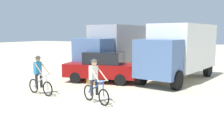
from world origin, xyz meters
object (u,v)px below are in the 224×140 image
(supply_crate, at_px, (95,79))
(box_truck_grey_hauler, at_px, (119,47))
(cyclist_orange_shirt, at_px, (39,76))
(cyclist_cowboy_hat, at_px, (95,82))
(sedan_parked, at_px, (102,67))
(box_truck_white_box, at_px, (180,49))

(supply_crate, bearing_deg, box_truck_grey_hauler, 99.06)
(cyclist_orange_shirt, bearing_deg, box_truck_grey_hauler, 88.18)
(box_truck_grey_hauler, bearing_deg, cyclist_cowboy_hat, -69.22)
(sedan_parked, bearing_deg, cyclist_orange_shirt, -103.25)
(cyclist_cowboy_hat, bearing_deg, supply_crate, 122.58)
(box_truck_grey_hauler, distance_m, cyclist_orange_shirt, 7.51)
(box_truck_white_box, xyz_separation_m, cyclist_orange_shirt, (-4.68, -6.88, -1.03))
(box_truck_grey_hauler, distance_m, cyclist_cowboy_hat, 7.99)
(sedan_parked, bearing_deg, supply_crate, -97.12)
(box_truck_white_box, bearing_deg, cyclist_cowboy_hat, -103.42)
(box_truck_white_box, relative_size, sedan_parked, 1.56)
(sedan_parked, bearing_deg, box_truck_white_box, 37.28)
(cyclist_orange_shirt, bearing_deg, sedan_parked, 76.75)
(supply_crate, bearing_deg, sedan_parked, 82.88)
(box_truck_white_box, xyz_separation_m, sedan_parked, (-3.73, -2.84, -0.99))
(cyclist_orange_shirt, bearing_deg, box_truck_white_box, 55.78)
(cyclist_orange_shirt, distance_m, supply_crate, 3.58)
(cyclist_orange_shirt, distance_m, cyclist_cowboy_hat, 3.05)
(box_truck_grey_hauler, bearing_deg, cyclist_orange_shirt, -91.82)
(box_truck_grey_hauler, height_order, box_truck_white_box, same)
(box_truck_white_box, bearing_deg, box_truck_grey_hauler, 172.90)
(box_truck_grey_hauler, xyz_separation_m, box_truck_white_box, (4.45, -0.55, 0.00))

